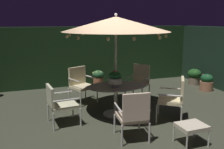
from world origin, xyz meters
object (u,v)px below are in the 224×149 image
at_px(patio_chair_east, 59,102).
at_px(potted_plant_left_far, 74,79).
at_px(potted_plant_back_left, 194,76).
at_px(potted_plant_right_far, 206,82).
at_px(potted_plant_left_near, 98,78).
at_px(patio_dining_table, 116,93).
at_px(centerpiece_planter, 115,78).
at_px(patio_chair_south, 175,96).
at_px(patio_chair_north, 139,80).
at_px(patio_chair_northeast, 81,82).
at_px(patio_chair_southeast, 133,113).
at_px(ottoman_footrest, 192,127).
at_px(patio_umbrella, 116,24).

distance_m(patio_chair_east, potted_plant_left_far, 3.16).
relative_size(potted_plant_back_left, potted_plant_right_far, 1.04).
xyz_separation_m(patio_chair_east, potted_plant_left_near, (1.73, 2.75, -0.19)).
height_order(patio_dining_table, potted_plant_left_near, patio_dining_table).
xyz_separation_m(centerpiece_planter, patio_chair_south, (1.23, -0.68, -0.38)).
distance_m(patio_chair_east, potted_plant_right_far, 5.20).
bearing_deg(patio_chair_east, patio_chair_north, 22.93).
bearing_deg(patio_chair_northeast, potted_plant_left_near, 55.40).
xyz_separation_m(patio_chair_east, potted_plant_right_far, (5.06, 1.17, -0.25)).
bearing_deg(potted_plant_left_far, patio_dining_table, -80.65).
distance_m(patio_dining_table, patio_chair_north, 1.42).
xyz_separation_m(patio_chair_north, patio_chair_southeast, (-1.25, -2.33, -0.03)).
bearing_deg(patio_dining_table, potted_plant_back_left, 25.86).
relative_size(ottoman_footrest, potted_plant_left_near, 0.87).
bearing_deg(patio_chair_south, potted_plant_left_near, 103.86).
relative_size(patio_umbrella, potted_plant_left_near, 4.13).
distance_m(ottoman_footrest, potted_plant_left_far, 4.96).
distance_m(patio_chair_east, patio_chair_southeast, 1.78).
distance_m(ottoman_footrest, potted_plant_left_near, 4.55).
relative_size(potted_plant_left_near, potted_plant_back_left, 1.06).
relative_size(potted_plant_left_far, potted_plant_right_far, 1.00).
bearing_deg(centerpiece_planter, patio_chair_southeast, -94.40).
relative_size(patio_chair_northeast, potted_plant_right_far, 1.80).
xyz_separation_m(patio_dining_table, patio_chair_south, (1.17, -0.81, 0.02)).
bearing_deg(potted_plant_back_left, potted_plant_left_far, 166.09).
xyz_separation_m(patio_chair_north, potted_plant_left_far, (-1.55, 1.96, -0.29)).
distance_m(potted_plant_left_near, potted_plant_right_far, 3.69).
relative_size(patio_chair_southeast, potted_plant_right_far, 1.81).
height_order(centerpiece_planter, patio_chair_east, centerpiece_planter).
bearing_deg(potted_plant_left_near, patio_chair_northeast, -124.60).
bearing_deg(potted_plant_back_left, patio_chair_northeast, -172.96).
bearing_deg(potted_plant_back_left, patio_umbrella, -154.14).
bearing_deg(patio_chair_east, patio_chair_northeast, 60.26).
bearing_deg(potted_plant_right_far, patio_umbrella, -164.16).
distance_m(patio_dining_table, potted_plant_left_near, 2.64).
distance_m(patio_chair_east, ottoman_footrest, 2.85).
xyz_separation_m(patio_chair_east, patio_chair_southeast, (1.24, -1.28, 0.04)).
distance_m(patio_chair_north, potted_plant_left_near, 1.88).
distance_m(patio_chair_east, potted_plant_left_near, 3.26).
bearing_deg(potted_plant_left_near, patio_chair_southeast, -96.90).
distance_m(patio_chair_north, potted_plant_left_far, 2.52).
distance_m(patio_umbrella, patio_chair_northeast, 2.18).
bearing_deg(potted_plant_left_far, patio_chair_northeast, -94.34).
xyz_separation_m(patio_umbrella, potted_plant_left_far, (-0.47, 2.88, -1.93)).
bearing_deg(patio_chair_southeast, potted_plant_back_left, 39.49).
xyz_separation_m(potted_plant_left_near, potted_plant_left_far, (-0.80, 0.26, -0.03)).
relative_size(centerpiece_planter, potted_plant_left_near, 0.66).
xyz_separation_m(patio_dining_table, potted_plant_right_far, (3.65, 1.04, -0.30)).
bearing_deg(patio_chair_north, ottoman_footrest, -95.30).
bearing_deg(potted_plant_left_far, potted_plant_left_near, -18.16).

